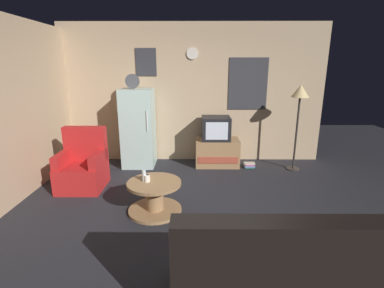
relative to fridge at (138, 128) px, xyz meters
The scene contains 13 objects.
ground_plane 2.42m from the fridge, 62.78° to the right, with size 12.00×12.00×0.00m, color #232328.
wall_with_art 1.29m from the fridge, 20.78° to the left, with size 5.20×0.12×2.72m.
fridge is the anchor object (origin of this frame).
tv_stand 1.61m from the fridge, ahead, with size 0.84×0.53×0.53m.
crt_tv 1.50m from the fridge, ahead, with size 0.54×0.51×0.44m.
standing_lamp 3.04m from the fridge, ahead, with size 0.32×0.32×1.59m.
coffee_table 2.03m from the fridge, 73.74° to the right, with size 0.72×0.72×0.43m.
wine_glass 1.92m from the fridge, 77.41° to the right, with size 0.05×0.05×0.15m, color silver.
mug_ceramic_white 1.94m from the fridge, 76.35° to the right, with size 0.08×0.08×0.09m, color silver.
mug_ceramic_tan 1.90m from the fridge, 75.98° to the right, with size 0.08×0.08×0.09m, color tan.
armchair 1.35m from the fridge, 123.89° to the right, with size 0.68×0.68×0.96m.
couch 3.90m from the fridge, 62.90° to the right, with size 1.70×0.80×0.92m.
book_stack 2.27m from the fridge, ahead, with size 0.21×0.16×0.10m.
Camera 1 is at (0.02, -3.32, 1.92)m, focal length 26.60 mm.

